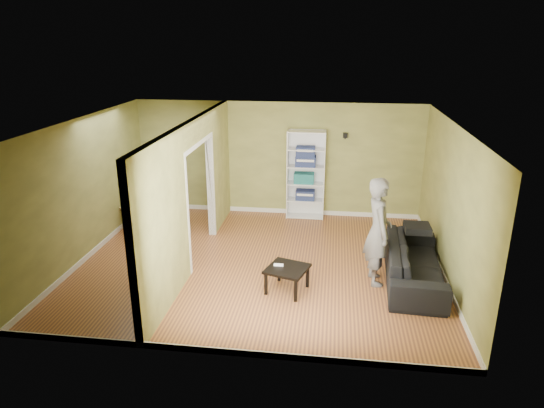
{
  "coord_description": "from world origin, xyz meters",
  "views": [
    {
      "loc": [
        1.27,
        -7.98,
        3.97
      ],
      "look_at": [
        0.2,
        0.2,
        1.1
      ],
      "focal_mm": 32.0,
      "sensor_mm": 36.0,
      "label": 1
    }
  ],
  "objects": [
    {
      "name": "room_shell",
      "position": [
        0.0,
        0.0,
        1.3
      ],
      "size": [
        6.5,
        6.5,
        6.5
      ],
      "color": "#AC6730",
      "rests_on": "ground"
    },
    {
      "name": "partition",
      "position": [
        -1.2,
        0.0,
        1.3
      ],
      "size": [
        0.22,
        5.5,
        2.6
      ],
      "primitive_type": null,
      "color": "tan",
      "rests_on": "ground"
    },
    {
      "name": "wall_speaker",
      "position": [
        1.5,
        2.69,
        1.9
      ],
      "size": [
        0.1,
        0.1,
        0.1
      ],
      "primitive_type": "cube",
      "color": "black",
      "rests_on": "room_shell"
    },
    {
      "name": "sofa",
      "position": [
        2.7,
        -0.31,
        0.44
      ],
      "size": [
        2.38,
        1.13,
        0.88
      ],
      "primitive_type": "imported",
      "rotation": [
        0.0,
        0.0,
        1.51
      ],
      "color": "#2B2B2E",
      "rests_on": "ground"
    },
    {
      "name": "person",
      "position": [
        2.05,
        -0.42,
        1.08
      ],
      "size": [
        0.87,
        0.72,
        2.16
      ],
      "primitive_type": "imported",
      "rotation": [
        0.0,
        0.0,
        1.72
      ],
      "color": "slate",
      "rests_on": "ground"
    },
    {
      "name": "bookshelf",
      "position": [
        0.66,
        2.61,
        1.0
      ],
      "size": [
        0.85,
        0.37,
        2.01
      ],
      "color": "white",
      "rests_on": "ground"
    },
    {
      "name": "paper_box_navy_a",
      "position": [
        0.66,
        2.56,
        0.53
      ],
      "size": [
        0.43,
        0.28,
        0.22
      ],
      "primitive_type": "cube",
      "color": "#34487E",
      "rests_on": "bookshelf"
    },
    {
      "name": "paper_box_teal",
      "position": [
        0.62,
        2.56,
        0.93
      ],
      "size": [
        0.45,
        0.29,
        0.23
      ],
      "primitive_type": "cube",
      "color": "#17726A",
      "rests_on": "bookshelf"
    },
    {
      "name": "paper_box_navy_b",
      "position": [
        0.65,
        2.56,
        1.33
      ],
      "size": [
        0.45,
        0.29,
        0.23
      ],
      "primitive_type": "cube",
      "color": "navy",
      "rests_on": "bookshelf"
    },
    {
      "name": "paper_box_navy_c",
      "position": [
        0.64,
        2.56,
        1.53
      ],
      "size": [
        0.42,
        0.27,
        0.21
      ],
      "primitive_type": "cube",
      "color": "navy",
      "rests_on": "bookshelf"
    },
    {
      "name": "coffee_table",
      "position": [
        0.6,
        -0.94,
        0.35
      ],
      "size": [
        0.62,
        0.62,
        0.41
      ],
      "rotation": [
        0.0,
        0.0,
        -0.31
      ],
      "color": "black",
      "rests_on": "ground"
    },
    {
      "name": "game_controller",
      "position": [
        0.45,
        -0.88,
        0.43
      ],
      "size": [
        0.15,
        0.04,
        0.03
      ],
      "primitive_type": "cube",
      "color": "white",
      "rests_on": "coffee_table"
    },
    {
      "name": "dining_table",
      "position": [
        -2.44,
        1.4,
        0.6
      ],
      "size": [
        1.08,
        0.72,
        0.68
      ],
      "rotation": [
        0.0,
        0.0,
        -0.05
      ],
      "color": "tan",
      "rests_on": "ground"
    },
    {
      "name": "chair_left",
      "position": [
        -3.11,
        1.46,
        0.5
      ],
      "size": [
        0.47,
        0.47,
        1.01
      ],
      "primitive_type": null,
      "rotation": [
        0.0,
        0.0,
        -1.6
      ],
      "color": "tan",
      "rests_on": "ground"
    },
    {
      "name": "chair_near",
      "position": [
        -2.39,
        0.79,
        0.51
      ],
      "size": [
        0.52,
        0.52,
        1.02
      ],
      "primitive_type": null,
      "rotation": [
        0.0,
        0.0,
        -0.12
      ],
      "color": "tan",
      "rests_on": "ground"
    },
    {
      "name": "chair_far",
      "position": [
        -2.44,
        2.03,
        0.53
      ],
      "size": [
        0.51,
        0.51,
        1.05
      ],
      "primitive_type": null,
      "rotation": [
        0.0,
        0.0,
        3.2
      ],
      "color": "tan",
      "rests_on": "ground"
    }
  ]
}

